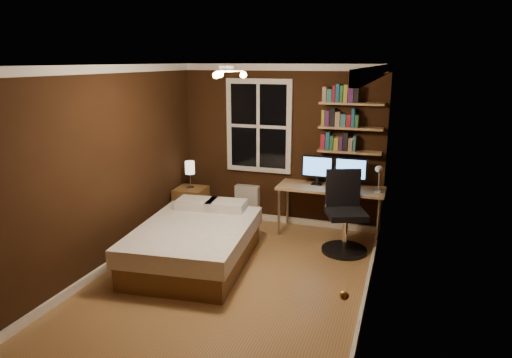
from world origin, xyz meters
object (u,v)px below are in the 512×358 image
(desk_lamp, at_px, (379,179))
(nightstand, at_px, (191,205))
(desk, at_px, (331,191))
(monitor_left, at_px, (317,170))
(bedside_lamp, at_px, (190,175))
(monitor_right, at_px, (351,173))
(office_chair, at_px, (344,220))
(radiator, at_px, (247,203))
(bed, at_px, (195,243))

(desk_lamp, bearing_deg, nightstand, -178.82)
(desk, height_order, monitor_left, monitor_left)
(desk_lamp, bearing_deg, bedside_lamp, -178.82)
(bedside_lamp, bearing_deg, nightstand, 0.00)
(bedside_lamp, distance_m, monitor_right, 2.49)
(desk_lamp, bearing_deg, office_chair, -134.33)
(bedside_lamp, xyz_separation_m, radiator, (0.82, 0.40, -0.50))
(monitor_right, bearing_deg, desk_lamp, -27.32)
(monitor_left, bearing_deg, desk, -19.02)
(bed, distance_m, nightstand, 1.55)
(desk, distance_m, office_chair, 0.65)
(nightstand, height_order, monitor_left, monitor_left)
(bed, height_order, radiator, bed)
(monitor_left, bearing_deg, monitor_right, 0.00)
(monitor_left, xyz_separation_m, monitor_right, (0.49, 0.00, 0.00))
(desk_lamp, bearing_deg, monitor_left, 166.77)
(desk_lamp, relative_size, office_chair, 0.40)
(monitor_left, relative_size, office_chair, 0.42)
(office_chair, bearing_deg, bed, -171.70)
(nightstand, distance_m, office_chair, 2.51)
(bed, height_order, office_chair, office_chair)
(radiator, height_order, monitor_left, monitor_left)
(bedside_lamp, bearing_deg, radiator, 25.97)
(nightstand, xyz_separation_m, desk_lamp, (2.88, 0.06, 0.67))
(monitor_right, xyz_separation_m, office_chair, (0.02, -0.61, -0.52))
(nightstand, relative_size, monitor_right, 1.23)
(bedside_lamp, relative_size, radiator, 0.74)
(bed, height_order, desk, desk)
(radiator, distance_m, monitor_left, 1.34)
(radiator, xyz_separation_m, desk_lamp, (2.06, -0.34, 0.67))
(monitor_right, relative_size, desk_lamp, 1.07)
(bed, distance_m, radiator, 1.76)
(monitor_left, relative_size, desk_lamp, 1.07)
(desk, bearing_deg, desk_lamp, -11.23)
(radiator, bearing_deg, desk_lamp, -9.32)
(radiator, distance_m, office_chair, 1.83)
(desk, distance_m, desk_lamp, 0.75)
(desk_lamp, bearing_deg, desk, 168.77)
(bedside_lamp, bearing_deg, monitor_left, 7.86)
(bed, xyz_separation_m, office_chair, (1.76, 1.02, 0.16))
(radiator, xyz_separation_m, office_chair, (1.67, -0.74, 0.14))
(nightstand, height_order, office_chair, office_chair)
(bed, bearing_deg, bedside_lamp, 112.30)
(nightstand, height_order, desk, desk)
(nightstand, bearing_deg, monitor_right, 3.16)
(bed, distance_m, desk, 2.18)
(bedside_lamp, height_order, office_chair, office_chair)
(monitor_right, bearing_deg, bedside_lamp, -173.70)
(monitor_right, bearing_deg, office_chair, -88.06)
(radiator, xyz_separation_m, monitor_left, (1.16, -0.13, 0.67))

